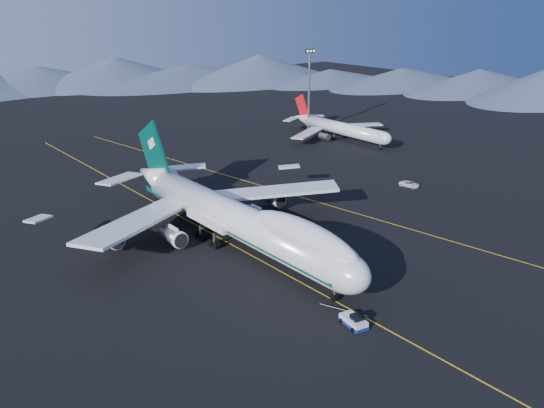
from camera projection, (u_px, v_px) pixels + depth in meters
ground at (237, 248)px, 113.69m from camera, size 500.00×500.00×0.00m
taxiway_line_main at (237, 248)px, 113.69m from camera, size 0.25×220.00×0.01m
taxiway_line_side at (321, 203)px, 138.51m from camera, size 28.08×198.09×0.01m
mountain_ridge at (542, 126)px, 192.02m from camera, size 374.91×567.11×12.00m
boeing_747 at (237, 219)px, 111.84m from camera, size 59.62×72.43×19.37m
pushback_tug at (354, 322)px, 86.51m from camera, size 3.13×4.78×1.95m
second_jet at (340, 128)px, 198.85m from camera, size 39.86×45.04×12.82m
service_van at (409, 184)px, 150.04m from camera, size 3.46×5.51×1.42m
floodlight_mast at (309, 91)px, 205.73m from camera, size 3.51×2.63×28.38m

